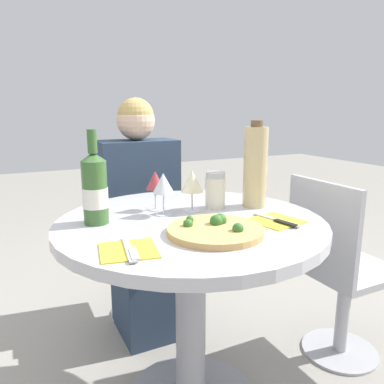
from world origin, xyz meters
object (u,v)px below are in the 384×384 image
chair_behind_diner (136,240)px  tall_carafe (255,167)px  wine_bottle (95,189)px  chair_empty_side (337,273)px  seated_diner (144,228)px  dining_table (191,268)px  pizza_large (215,230)px

chair_behind_diner → tall_carafe: (0.25, -0.72, 0.49)m
chair_behind_diner → wine_bottle: size_ratio=2.68×
chair_behind_diner → chair_empty_side: size_ratio=1.00×
seated_diner → tall_carafe: 0.74m
dining_table → chair_behind_diner: size_ratio=1.11×
dining_table → seated_diner: (0.05, 0.63, -0.04)m
chair_empty_side → pizza_large: (-0.70, -0.14, 0.35)m
dining_table → chair_empty_side: chair_empty_side is taller
wine_bottle → seated_diner: bearing=57.0°
chair_empty_side → tall_carafe: 0.64m
wine_bottle → dining_table: bearing=-18.4°
pizza_large → tall_carafe: (0.30, 0.21, 0.14)m
dining_table → chair_empty_side: 0.72m
dining_table → chair_behind_diner: chair_behind_diner is taller
chair_behind_diner → chair_empty_side: bearing=129.6°
seated_diner → chair_empty_side: seated_diner is taller
seated_diner → wine_bottle: size_ratio=3.78×
dining_table → tall_carafe: tall_carafe is taller
chair_empty_side → wine_bottle: 1.10m
chair_behind_diner → wine_bottle: (-0.34, -0.66, 0.45)m
chair_empty_side → wine_bottle: wine_bottle is taller
dining_table → pizza_large: bearing=-90.3°
seated_diner → wine_bottle: 0.71m
pizza_large → chair_behind_diner: bearing=87.2°
pizza_large → tall_carafe: tall_carafe is taller
dining_table → chair_behind_diner: (0.05, 0.76, -0.15)m
seated_diner → chair_empty_side: (0.66, -0.66, -0.11)m
chair_behind_diner → chair_empty_side: (0.66, -0.79, 0.00)m
chair_empty_side → wine_bottle: (-1.00, 0.13, 0.45)m
seated_diner → dining_table: bearing=85.9°
dining_table → tall_carafe: 0.45m
chair_empty_side → chair_behind_diner: bearing=-140.4°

